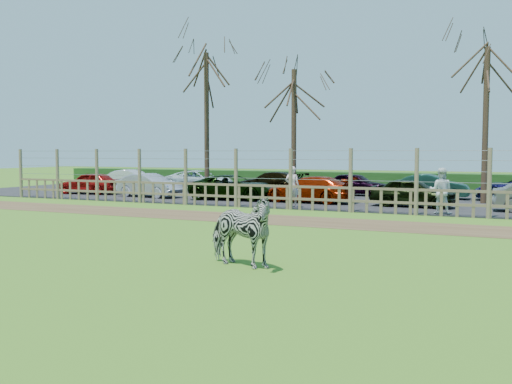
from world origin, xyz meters
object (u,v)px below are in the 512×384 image
at_px(zebra, 240,231).
at_px(car_4, 413,193).
at_px(car_0, 90,183).
at_px(car_10, 355,184).
at_px(car_2, 234,187).
at_px(car_9, 271,182).
at_px(tree_left, 206,89).
at_px(car_11, 431,186).
at_px(visitor_a, 292,187).
at_px(visitor_b, 441,191).
at_px(car_8, 200,180).
at_px(car_7, 133,179).
at_px(tree_right, 487,87).
at_px(car_1, 150,185).
at_px(car_3, 309,189).
at_px(tree_mid, 294,102).

distance_m(zebra, car_4, 14.25).
height_order(car_0, car_10, same).
bearing_deg(car_2, car_10, -47.21).
bearing_deg(car_9, car_4, 65.47).
bearing_deg(tree_left, car_11, 17.12).
xyz_separation_m(tree_left, visitor_a, (6.31, -3.83, -4.71)).
bearing_deg(visitor_b, car_0, -6.39).
relative_size(car_4, car_8, 0.82).
xyz_separation_m(tree_left, car_7, (-7.23, 3.20, -4.98)).
xyz_separation_m(car_2, car_11, (8.58, 4.92, 0.00)).
xyz_separation_m(visitor_a, car_11, (4.64, 7.20, -0.26)).
bearing_deg(car_10, car_7, 94.64).
bearing_deg(car_0, car_10, 104.92).
bearing_deg(car_9, tree_right, 85.83).
bearing_deg(car_1, car_3, -79.85).
bearing_deg(visitor_a, tree_right, -143.31).
height_order(tree_mid, visitor_a, tree_mid).
relative_size(tree_right, car_8, 1.70).
bearing_deg(car_3, car_7, -105.91).
bearing_deg(tree_right, car_2, -164.70).
xyz_separation_m(zebra, car_4, (1.07, 14.21, -0.11)).
height_order(car_4, car_8, same).
bearing_deg(car_10, zebra, -169.03).
distance_m(zebra, car_9, 20.58).
xyz_separation_m(zebra, visitor_b, (2.47, 11.87, 0.16)).
relative_size(car_0, car_2, 0.82).
distance_m(tree_mid, car_1, 8.53).
xyz_separation_m(car_7, car_8, (4.58, 0.52, 0.00)).
bearing_deg(car_3, car_11, 138.66).
relative_size(tree_right, car_9, 1.78).
distance_m(tree_right, car_1, 16.83).
xyz_separation_m(car_0, car_3, (12.83, -0.01, 0.00)).
distance_m(tree_mid, car_3, 5.18).
relative_size(tree_mid, car_7, 1.87).
xyz_separation_m(tree_right, zebra, (-3.67, -17.30, -4.50)).
relative_size(zebra, car_3, 0.43).
distance_m(car_1, car_11, 14.28).
xyz_separation_m(visitor_a, car_9, (-4.09, 7.15, -0.26)).
height_order(car_1, car_10, same).
distance_m(car_0, car_1, 4.30).
distance_m(tree_mid, car_11, 8.07).
bearing_deg(car_2, car_0, 83.69).
relative_size(car_3, car_7, 1.14).
bearing_deg(tree_mid, tree_right, 3.18).
bearing_deg(car_8, car_9, -93.53).
bearing_deg(zebra, car_7, 55.14).
xyz_separation_m(visitor_b, car_11, (-1.35, 7.31, -0.26)).
height_order(car_8, car_9, same).
bearing_deg(tree_mid, visitor_b, -32.31).
bearing_deg(car_3, car_2, -85.39).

